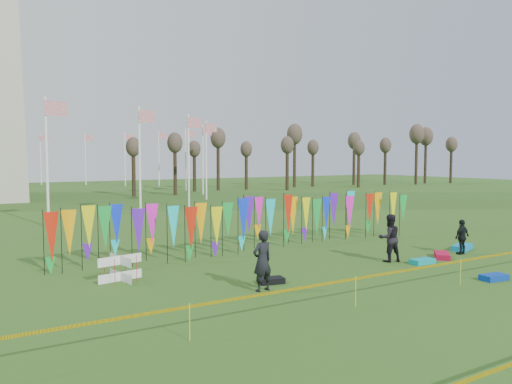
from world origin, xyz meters
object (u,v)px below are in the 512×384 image
kite_bag_black (271,280)px  kite_bag_teal (462,247)px  kite_bag_turquoise (422,261)px  kite_bag_red (442,255)px  person_right (462,237)px  person_mid (389,238)px  box_kite (120,268)px  kite_bag_blue (494,277)px  person_left (262,261)px

kite_bag_black → kite_bag_teal: bearing=2.9°
kite_bag_turquoise → kite_bag_red: (1.66, 0.35, 0.01)m
person_right → kite_bag_teal: 1.31m
kite_bag_black → person_mid: bearing=4.3°
box_kite → person_mid: person_mid is taller
kite_bag_turquoise → kite_bag_teal: size_ratio=0.78×
kite_bag_blue → kite_bag_red: bearing=64.4°
person_right → person_mid: bearing=-11.7°
box_kite → kite_bag_red: 13.31m
box_kite → kite_bag_blue: (11.26, -6.63, -0.36)m
person_right → kite_bag_blue: 4.78m
person_right → kite_bag_black: 10.04m
kite_bag_blue → kite_bag_red: 3.87m
kite_bag_turquoise → kite_bag_black: 6.96m
person_left → kite_bag_blue: (7.70, -3.02, -0.89)m
kite_bag_red → kite_bag_blue: bearing=-115.6°
person_left → person_mid: (6.87, 1.12, -0.01)m
kite_bag_turquoise → box_kite: bearing=162.8°
kite_bag_teal → kite_bag_turquoise: bearing=-164.7°
person_right → kite_bag_teal: bearing=-148.1°
kite_bag_red → kite_bag_teal: bearing=17.7°
kite_bag_red → kite_bag_teal: kite_bag_teal is taller
person_left → kite_bag_turquoise: size_ratio=1.94×
person_mid → kite_bag_teal: size_ratio=1.51×
kite_bag_blue → kite_bag_red: kite_bag_red is taller
box_kite → kite_bag_turquoise: box_kite is taller
kite_bag_red → kite_bag_black: (-8.60, 0.19, -0.01)m
kite_bag_blue → kite_bag_teal: size_ratio=0.74×
person_left → kite_bag_red: person_left is taller
kite_bag_blue → kite_bag_black: size_ratio=1.12×
kite_bag_turquoise → person_mid: bearing=130.2°
box_kite → person_mid: (10.43, -2.49, 0.52)m
kite_bag_turquoise → kite_bag_red: 1.69m
kite_bag_turquoise → kite_bag_blue: kite_bag_turquoise is taller
person_left → kite_bag_teal: (11.71, 1.22, -0.87)m
person_mid → person_right: person_mid is taller
person_left → kite_bag_turquoise: (7.72, 0.12, -0.89)m
kite_bag_turquoise → kite_bag_teal: 4.14m
person_mid → kite_bag_red: bearing=-179.1°
kite_bag_turquoise → kite_bag_black: size_ratio=1.19×
person_left → person_mid: 6.96m
person_left → person_right: 10.81m
person_right → kite_bag_red: (-1.42, -0.09, -0.67)m
kite_bag_red → kite_bag_black: kite_bag_red is taller
kite_bag_turquoise → kite_bag_teal: (4.00, 1.09, 0.02)m
person_mid → kite_bag_black: bearing=19.8°
kite_bag_black → kite_bag_teal: kite_bag_teal is taller
person_right → kite_bag_teal: person_right is taller
kite_bag_blue → kite_bag_black: (-6.93, 3.68, -0.00)m
kite_bag_black → kite_bag_blue: bearing=-28.0°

